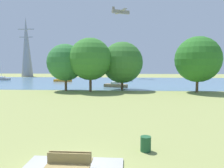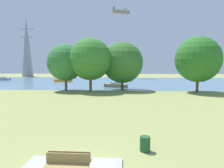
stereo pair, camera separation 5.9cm
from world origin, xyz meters
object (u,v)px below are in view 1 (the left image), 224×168
at_px(litter_bin, 146,144).
at_px(bench_facing_inland, 68,167).
at_px(sailboat_white, 124,79).
at_px(bench_facing_water, 71,162).
at_px(tree_east_near, 65,62).
at_px(sailboat_brown, 116,85).
at_px(tree_west_far, 90,59).
at_px(tree_east_far, 122,63).
at_px(light_aircraft, 121,12).
at_px(electricity_pylon, 26,47).
at_px(sailboat_gray, 2,79).
at_px(tree_west_near, 198,59).
at_px(sailboat_orange, 63,80).

bearing_deg(litter_bin, bench_facing_inland, -137.93).
bearing_deg(sailboat_white, litter_bin, -87.80).
relative_size(bench_facing_water, tree_east_near, 0.22).
bearing_deg(tree_east_near, sailboat_brown, 39.69).
bearing_deg(sailboat_brown, litter_bin, -84.28).
bearing_deg(tree_west_far, tree_east_far, 26.96).
xyz_separation_m(tree_east_near, light_aircraft, (8.40, 40.22, 18.09)).
bearing_deg(bench_facing_water, tree_east_far, 87.24).
xyz_separation_m(litter_bin, light_aircraft, (-3.40, 66.56, 22.69)).
xyz_separation_m(sailboat_white, electricity_pylon, (-38.10, 21.45, 10.97)).
height_order(bench_facing_inland, tree_east_near, tree_east_near).
height_order(bench_facing_inland, tree_west_far, tree_west_far).
height_order(bench_facing_water, electricity_pylon, electricity_pylon).
relative_size(electricity_pylon, light_aircraft, 2.84).
height_order(tree_west_far, electricity_pylon, electricity_pylon).
height_order(tree_east_near, tree_west_far, tree_west_far).
xyz_separation_m(litter_bin, sailboat_gray, (-38.61, 51.46, 0.05)).
bearing_deg(tree_east_far, tree_west_far, -153.04).
bearing_deg(light_aircraft, tree_east_near, -101.80).
relative_size(bench_facing_inland, tree_east_far, 0.21).
distance_m(bench_facing_water, tree_west_near, 31.82).
distance_m(tree_west_far, electricity_pylon, 56.87).
relative_size(tree_west_near, electricity_pylon, 0.41).
bearing_deg(tree_east_far, tree_east_near, -169.92).
distance_m(bench_facing_inland, light_aircraft, 73.18).
bearing_deg(tree_east_near, tree_west_near, -1.84).
distance_m(sailboat_white, tree_west_far, 25.72).
distance_m(sailboat_white, sailboat_brown, 16.72).
distance_m(bench_facing_water, sailboat_brown, 35.87).
distance_m(tree_east_near, light_aircraft, 44.89).
height_order(litter_bin, tree_west_far, tree_west_far).
bearing_deg(sailboat_gray, electricity_pylon, 94.05).
xyz_separation_m(sailboat_gray, electricity_pylon, (-1.42, 20.02, 10.99)).
distance_m(sailboat_brown, tree_east_near, 11.89).
bearing_deg(sailboat_gray, litter_bin, -53.12).
bearing_deg(bench_facing_inland, sailboat_brown, 89.96).
height_order(sailboat_white, tree_east_near, tree_east_near).
height_order(bench_facing_water, litter_bin, bench_facing_water).
bearing_deg(bench_facing_inland, litter_bin, 42.07).
bearing_deg(bench_facing_water, electricity_pylon, 116.36).
distance_m(sailboat_gray, tree_east_far, 43.75).
xyz_separation_m(bench_facing_water, tree_east_near, (-8.44, 28.85, 4.53)).
height_order(bench_facing_inland, sailboat_orange, sailboat_orange).
distance_m(litter_bin, sailboat_gray, 64.34).
relative_size(bench_facing_inland, tree_east_near, 0.22).
xyz_separation_m(sailboat_white, tree_west_near, (12.56, -24.40, 5.02)).
height_order(sailboat_orange, light_aircraft, light_aircraft).
relative_size(bench_facing_inland, litter_bin, 2.25).
xyz_separation_m(bench_facing_inland, electricity_pylon, (-36.66, 74.52, 10.97)).
bearing_deg(light_aircraft, sailboat_white, -84.89).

